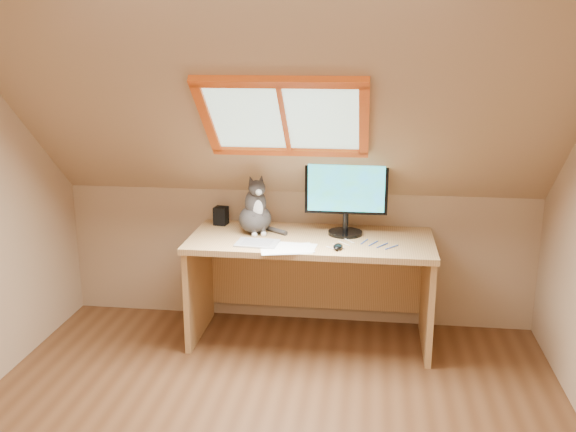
# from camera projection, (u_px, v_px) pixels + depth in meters

# --- Properties ---
(room_shell) EXTENTS (3.52, 3.52, 2.41)m
(room_shell) POSITION_uv_depth(u_px,v_px,m) (249.00, 190.00, 2.84)
(room_shell) COLOR tan
(room_shell) RESTS_ON ground
(desk) EXTENTS (1.67, 0.73, 0.76)m
(desk) POSITION_uv_depth(u_px,v_px,m) (312.00, 266.00, 4.53)
(desk) COLOR tan
(desk) RESTS_ON ground
(monitor) EXTENTS (0.57, 0.24, 0.52)m
(monitor) POSITION_uv_depth(u_px,v_px,m) (346.00, 193.00, 4.40)
(monitor) COLOR black
(monitor) RESTS_ON desk
(cat) EXTENTS (0.32, 0.35, 0.42)m
(cat) POSITION_uv_depth(u_px,v_px,m) (255.00, 212.00, 4.49)
(cat) COLOR #3A3533
(cat) RESTS_ON desk
(desk_speaker) EXTENTS (0.10, 0.10, 0.13)m
(desk_speaker) POSITION_uv_depth(u_px,v_px,m) (221.00, 216.00, 4.71)
(desk_speaker) COLOR black
(desk_speaker) RESTS_ON desk
(graphics_tablet) EXTENTS (0.29, 0.21, 0.01)m
(graphics_tablet) POSITION_uv_depth(u_px,v_px,m) (257.00, 243.00, 4.27)
(graphics_tablet) COLOR #B2B2B7
(graphics_tablet) RESTS_ON desk
(mouse) EXTENTS (0.08, 0.12, 0.03)m
(mouse) POSITION_uv_depth(u_px,v_px,m) (338.00, 247.00, 4.16)
(mouse) COLOR black
(mouse) RESTS_ON desk
(papers) EXTENTS (0.35, 0.30, 0.01)m
(papers) POSITION_uv_depth(u_px,v_px,m) (283.00, 248.00, 4.18)
(papers) COLOR white
(papers) RESTS_ON desk
(cables) EXTENTS (0.51, 0.26, 0.01)m
(cables) POSITION_uv_depth(u_px,v_px,m) (363.00, 245.00, 4.24)
(cables) COLOR silver
(cables) RESTS_ON desk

